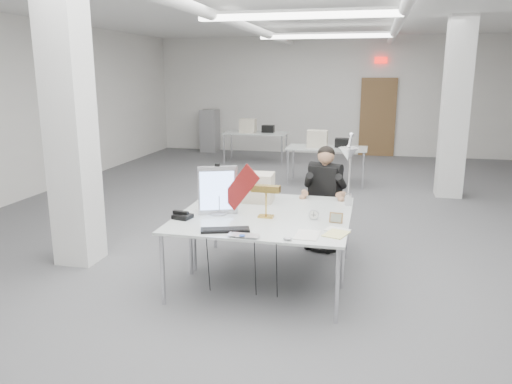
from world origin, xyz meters
TOP-DOWN VIEW (x-y plane):
  - room_shell at (0.04, 0.13)m, footprint 10.04×14.04m
  - desk_main at (0.00, -2.50)m, footprint 1.80×0.90m
  - desk_second at (0.00, -1.60)m, footprint 1.80×0.90m
  - bg_desk_a at (0.20, 3.00)m, footprint 1.60×0.80m
  - bg_desk_b at (-1.80, 5.20)m, footprint 1.60×0.80m
  - filing_cabinet at (-3.50, 6.65)m, footprint 0.45×0.55m
  - office_chair at (0.53, -0.88)m, footprint 0.71×0.71m
  - seated_person at (0.53, -0.93)m, footprint 0.69×0.78m
  - monitor at (-0.49, -2.18)m, footprint 0.40×0.20m
  - pennant at (-0.23, -2.22)m, footprint 0.46×0.18m
  - keyboard at (-0.24, -2.74)m, footprint 0.49×0.30m
  - laptop at (-0.03, -2.92)m, footprint 0.30×0.20m
  - mouse at (0.38, -2.88)m, footprint 0.08×0.05m
  - bankers_lamp at (0.04, -2.19)m, footprint 0.30×0.13m
  - desk_phone at (-0.79, -2.44)m, footprint 0.21×0.19m
  - picture_frame_left at (-0.65, -2.13)m, footprint 0.14×0.06m
  - picture_frame_right at (0.77, -2.23)m, footprint 0.14×0.05m
  - desk_clock at (0.54, -2.16)m, footprint 0.11×0.04m
  - paper_stack_a at (0.54, -2.69)m, footprint 0.23×0.31m
  - paper_stack_b at (0.80, -2.60)m, footprint 0.26×0.31m
  - paper_stack_c at (0.80, -2.48)m, footprint 0.26×0.22m
  - beige_monitor at (-0.19, -1.56)m, footprint 0.36×0.35m
  - architect_lamp at (0.85, -1.73)m, footprint 0.49×0.82m

SIDE VIEW (x-z plane):
  - office_chair at x=0.53m, z-range 0.00..1.14m
  - filing_cabinet at x=-3.50m, z-range 0.00..1.20m
  - desk_main at x=0.00m, z-range 0.73..0.75m
  - desk_second at x=0.00m, z-range 0.73..0.75m
  - bg_desk_a at x=0.20m, z-range 0.73..0.75m
  - bg_desk_b at x=-1.80m, z-range 0.73..0.75m
  - paper_stack_a at x=0.54m, z-range 0.76..0.76m
  - paper_stack_c at x=0.80m, z-range 0.76..0.76m
  - paper_stack_b at x=0.80m, z-range 0.76..0.76m
  - keyboard at x=-0.24m, z-range 0.76..0.78m
  - laptop at x=-0.03m, z-range 0.76..0.78m
  - mouse at x=0.38m, z-range 0.76..0.79m
  - desk_phone at x=-0.79m, z-range 0.76..0.80m
  - desk_clock at x=0.54m, z-range 0.75..0.86m
  - picture_frame_right at x=0.77m, z-range 0.75..0.86m
  - picture_frame_left at x=-0.65m, z-range 0.75..0.86m
  - seated_person at x=0.53m, z-range 0.41..1.39m
  - bankers_lamp at x=0.04m, z-range 0.75..1.09m
  - beige_monitor at x=-0.19m, z-range 0.75..1.09m
  - monitor at x=-0.49m, z-range 0.75..1.27m
  - pennant at x=-0.23m, z-range 0.81..1.32m
  - architect_lamp at x=0.85m, z-range 0.75..1.76m
  - room_shell at x=0.04m, z-range 0.07..3.31m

